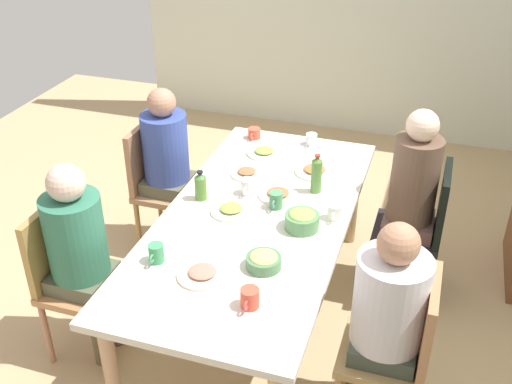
{
  "coord_description": "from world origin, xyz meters",
  "views": [
    {
      "loc": [
        2.71,
        0.88,
        2.57
      ],
      "look_at": [
        0.0,
        0.0,
        0.89
      ],
      "focal_mm": 42.87,
      "sensor_mm": 36.0,
      "label": 1
    }
  ],
  "objects_px": {
    "bottle_0": "(201,186)",
    "person_0": "(79,247)",
    "plate_2": "(278,194)",
    "plate_5": "(315,171)",
    "bowl_0": "(264,261)",
    "person_2": "(411,191)",
    "cup_1": "(276,200)",
    "chair_1": "(158,181)",
    "person_1": "(168,157)",
    "cup_5": "(156,253)",
    "chair_0": "(70,274)",
    "person_3": "(387,310)",
    "cup_0": "(254,133)",
    "plate_1": "(247,173)",
    "bowl_1": "(302,220)",
    "dining_table": "(256,226)",
    "cup_6": "(250,298)",
    "plate_4": "(264,152)",
    "chair_3": "(401,347)",
    "bottle_1": "(317,174)",
    "cup_4": "(248,187)",
    "chair_2": "(421,225)",
    "plate_0": "(202,273)",
    "cup_3": "(311,139)",
    "plate_3": "(231,210)"
  },
  "relations": [
    {
      "from": "chair_1",
      "to": "person_2",
      "type": "relative_size",
      "value": 0.72
    },
    {
      "from": "plate_1",
      "to": "bottle_1",
      "type": "bearing_deg",
      "value": 81.7
    },
    {
      "from": "chair_3",
      "to": "plate_2",
      "type": "relative_size",
      "value": 3.89
    },
    {
      "from": "cup_1",
      "to": "bottle_0",
      "type": "xyz_separation_m",
      "value": [
        0.04,
        -0.44,
        0.04
      ]
    },
    {
      "from": "person_3",
      "to": "bottle_0",
      "type": "distance_m",
      "value": 1.31
    },
    {
      "from": "person_0",
      "to": "plate_4",
      "type": "distance_m",
      "value": 1.41
    },
    {
      "from": "dining_table",
      "to": "plate_4",
      "type": "relative_size",
      "value": 9.4
    },
    {
      "from": "bottle_1",
      "to": "cup_3",
      "type": "bearing_deg",
      "value": -164.12
    },
    {
      "from": "person_2",
      "to": "person_3",
      "type": "xyz_separation_m",
      "value": [
        1.08,
        0.0,
        -0.02
      ]
    },
    {
      "from": "person_0",
      "to": "person_2",
      "type": "distance_m",
      "value": 1.92
    },
    {
      "from": "cup_3",
      "to": "cup_1",
      "type": "bearing_deg",
      "value": -0.11
    },
    {
      "from": "dining_table",
      "to": "cup_1",
      "type": "bearing_deg",
      "value": 143.39
    },
    {
      "from": "dining_table",
      "to": "cup_6",
      "type": "height_order",
      "value": "cup_6"
    },
    {
      "from": "cup_4",
      "to": "cup_0",
      "type": "bearing_deg",
      "value": -164.8
    },
    {
      "from": "plate_0",
      "to": "bottle_1",
      "type": "height_order",
      "value": "bottle_1"
    },
    {
      "from": "chair_1",
      "to": "person_1",
      "type": "distance_m",
      "value": 0.22
    },
    {
      "from": "chair_3",
      "to": "cup_4",
      "type": "distance_m",
      "value": 1.28
    },
    {
      "from": "cup_5",
      "to": "chair_0",
      "type": "bearing_deg",
      "value": -91.56
    },
    {
      "from": "plate_2",
      "to": "bowl_1",
      "type": "xyz_separation_m",
      "value": [
        0.28,
        0.21,
        0.04
      ]
    },
    {
      "from": "plate_2",
      "to": "cup_1",
      "type": "distance_m",
      "value": 0.13
    },
    {
      "from": "cup_1",
      "to": "cup_5",
      "type": "bearing_deg",
      "value": -32.32
    },
    {
      "from": "chair_2",
      "to": "cup_1",
      "type": "distance_m",
      "value": 0.95
    },
    {
      "from": "bottle_0",
      "to": "person_1",
      "type": "bearing_deg",
      "value": -137.04
    },
    {
      "from": "cup_0",
      "to": "person_0",
      "type": "bearing_deg",
      "value": -17.85
    },
    {
      "from": "plate_0",
      "to": "bowl_1",
      "type": "xyz_separation_m",
      "value": [
        -0.54,
        0.35,
        0.04
      ]
    },
    {
      "from": "cup_0",
      "to": "bottle_0",
      "type": "xyz_separation_m",
      "value": [
        0.87,
        -0.04,
        0.05
      ]
    },
    {
      "from": "cup_6",
      "to": "plate_3",
      "type": "bearing_deg",
      "value": -154.04
    },
    {
      "from": "chair_3",
      "to": "plate_4",
      "type": "bearing_deg",
      "value": -140.0
    },
    {
      "from": "cup_1",
      "to": "cup_5",
      "type": "relative_size",
      "value": 1.0
    },
    {
      "from": "bottle_0",
      "to": "person_0",
      "type": "bearing_deg",
      "value": -35.59
    },
    {
      "from": "plate_5",
      "to": "cup_5",
      "type": "distance_m",
      "value": 1.25
    },
    {
      "from": "cup_3",
      "to": "cup_6",
      "type": "relative_size",
      "value": 0.93
    },
    {
      "from": "plate_1",
      "to": "cup_5",
      "type": "relative_size",
      "value": 1.81
    },
    {
      "from": "person_3",
      "to": "cup_0",
      "type": "distance_m",
      "value": 1.85
    },
    {
      "from": "chair_3",
      "to": "bottle_1",
      "type": "height_order",
      "value": "bottle_1"
    },
    {
      "from": "person_1",
      "to": "bottle_1",
      "type": "height_order",
      "value": "person_1"
    },
    {
      "from": "plate_1",
      "to": "bowl_1",
      "type": "xyz_separation_m",
      "value": [
        0.47,
        0.47,
        0.04
      ]
    },
    {
      "from": "chair_0",
      "to": "plate_4",
      "type": "height_order",
      "value": "chair_0"
    },
    {
      "from": "person_2",
      "to": "cup_6",
      "type": "distance_m",
      "value": 1.4
    },
    {
      "from": "person_3",
      "to": "cup_3",
      "type": "distance_m",
      "value": 1.66
    },
    {
      "from": "plate_3",
      "to": "cup_5",
      "type": "xyz_separation_m",
      "value": [
        0.54,
        -0.19,
        0.04
      ]
    },
    {
      "from": "plate_2",
      "to": "bowl_0",
      "type": "bearing_deg",
      "value": 10.16
    },
    {
      "from": "plate_4",
      "to": "plate_5",
      "type": "bearing_deg",
      "value": 68.66
    },
    {
      "from": "plate_0",
      "to": "cup_3",
      "type": "relative_size",
      "value": 2.19
    },
    {
      "from": "chair_0",
      "to": "plate_0",
      "type": "bearing_deg",
      "value": 86.34
    },
    {
      "from": "plate_2",
      "to": "plate_5",
      "type": "distance_m",
      "value": 0.37
    },
    {
      "from": "person_2",
      "to": "cup_1",
      "type": "bearing_deg",
      "value": -58.92
    },
    {
      "from": "bottle_0",
      "to": "cup_6",
      "type": "bearing_deg",
      "value": 35.18
    },
    {
      "from": "person_2",
      "to": "plate_4",
      "type": "bearing_deg",
      "value": -100.96
    },
    {
      "from": "chair_2",
      "to": "person_3",
      "type": "relative_size",
      "value": 0.77
    }
  ]
}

